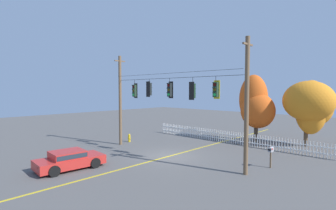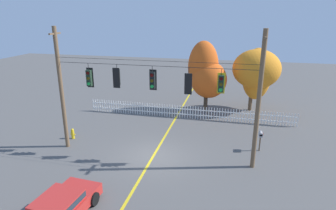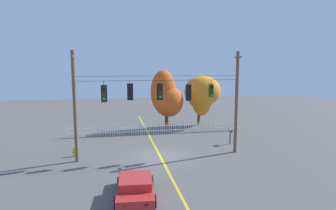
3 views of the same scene
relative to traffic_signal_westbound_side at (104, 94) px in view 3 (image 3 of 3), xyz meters
name	(u,v)px [view 3 (image 3 of 3)]	position (x,y,z in m)	size (l,w,h in m)	color
ground	(160,156)	(4.03, -0.01, -4.86)	(80.00, 80.00, 0.00)	#565451
lane_centerline_stripe	(160,156)	(4.03, -0.01, -4.85)	(0.16, 36.00, 0.01)	gold
signal_support_span	(160,104)	(4.03, -0.01, -0.80)	(12.36, 1.10, 7.93)	brown
traffic_signal_westbound_side	(104,94)	(0.00, 0.00, 0.00)	(0.43, 0.38, 1.53)	black
traffic_signal_southbound_primary	(130,92)	(1.85, -0.02, 0.12)	(0.43, 0.38, 1.40)	black
traffic_signal_northbound_secondary	(160,92)	(4.05, 0.00, 0.06)	(0.43, 0.38, 1.47)	black
traffic_signal_northbound_primary	(188,92)	(6.18, -0.02, -0.01)	(0.43, 0.38, 1.53)	black
traffic_signal_eastbound_side	(211,91)	(7.99, 0.00, 0.07)	(0.43, 0.38, 1.43)	black
white_picket_fence	(158,128)	(5.02, 7.24, -4.30)	(17.66, 0.06, 1.11)	white
autumn_maple_near_fence	(166,97)	(6.23, 9.50, -1.36)	(3.51, 2.73, 6.37)	#473828
autumn_maple_mid	(202,93)	(10.62, 10.58, -1.19)	(4.15, 3.91, 5.76)	brown
parked_car	(135,187)	(1.64, -6.56, -4.25)	(2.24, 4.14, 1.15)	red
fire_hydrant	(74,152)	(-2.36, 1.23, -4.48)	(0.38, 0.22, 0.77)	gold
roadside_mailbox	(230,132)	(10.62, 2.27, -3.77)	(0.25, 0.44, 1.34)	brown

